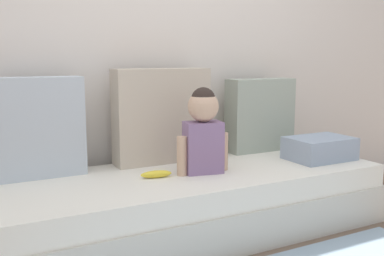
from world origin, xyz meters
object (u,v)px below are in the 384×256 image
at_px(banana, 156,174).
at_px(folded_blanket, 320,148).
at_px(throw_pillow_center, 162,116).
at_px(throw_pillow_right, 260,115).
at_px(toddler, 203,129).
at_px(throw_pillow_left, 35,128).
at_px(couch, 184,204).

bearing_deg(banana, folded_blanket, -4.26).
distance_m(throw_pillow_center, throw_pillow_right, 0.74).
distance_m(throw_pillow_center, banana, 0.45).
xyz_separation_m(throw_pillow_right, toddler, (-0.64, -0.34, 0.00)).
relative_size(throw_pillow_center, folded_blanket, 1.48).
bearing_deg(folded_blanket, banana, 175.74).
distance_m(throw_pillow_right, banana, 0.99).
bearing_deg(throw_pillow_center, throw_pillow_right, 0.00).
bearing_deg(throw_pillow_center, toddler, -73.87).
bearing_deg(banana, throw_pillow_center, 61.11).
bearing_deg(throw_pillow_right, banana, -160.58).
relative_size(throw_pillow_center, throw_pillow_right, 1.20).
distance_m(throw_pillow_left, throw_pillow_center, 0.73).
height_order(toddler, folded_blanket, toddler).
distance_m(couch, throw_pillow_center, 0.56).
xyz_separation_m(throw_pillow_left, toddler, (0.83, -0.34, -0.02)).
xyz_separation_m(couch, banana, (-0.18, -0.02, 0.20)).
bearing_deg(toddler, couch, 158.55).
xyz_separation_m(banana, folded_blanket, (1.08, -0.08, 0.05)).
distance_m(couch, throw_pillow_left, 0.91).
distance_m(throw_pillow_left, banana, 0.69).
bearing_deg(throw_pillow_right, throw_pillow_left, 180.00).
relative_size(couch, folded_blanket, 5.92).
bearing_deg(banana, throw_pillow_right, 19.42).
xyz_separation_m(throw_pillow_center, banana, (-0.18, -0.32, -0.27)).
bearing_deg(throw_pillow_center, couch, -90.00).
relative_size(toddler, folded_blanket, 1.19).
distance_m(couch, banana, 0.27).
height_order(throw_pillow_left, banana, throw_pillow_left).
bearing_deg(couch, banana, -173.63).
height_order(throw_pillow_left, throw_pillow_center, throw_pillow_center).
xyz_separation_m(couch, throw_pillow_center, (0.00, 0.30, 0.47)).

